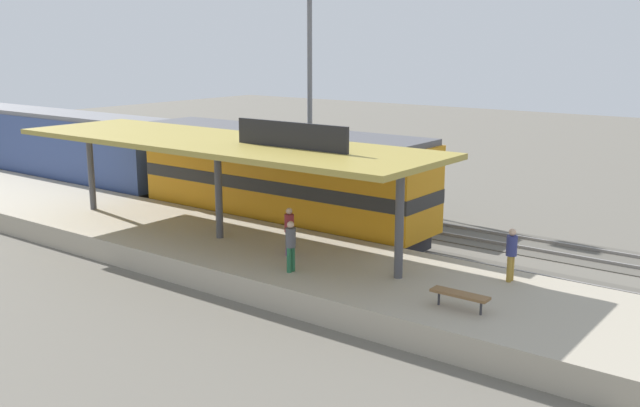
{
  "coord_description": "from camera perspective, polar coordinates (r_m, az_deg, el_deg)",
  "views": [
    {
      "loc": [
        -23.66,
        -19.35,
        8.29
      ],
      "look_at": [
        -1.38,
        -2.4,
        2.0
      ],
      "focal_mm": 40.52,
      "sensor_mm": 36.0,
      "label": 1
    }
  ],
  "objects": [
    {
      "name": "track_far",
      "position": [
        35.23,
        2.78,
        -0.91
      ],
      "size": [
        3.2,
        110.0,
        0.16
      ],
      "color": "#565249",
      "rests_on": "ground"
    },
    {
      "name": "person_boarding",
      "position": [
        23.42,
        14.88,
        -3.72
      ],
      "size": [
        0.34,
        0.34,
        1.71
      ],
      "color": "olive",
      "rests_on": "platform"
    },
    {
      "name": "platform",
      "position": [
        28.27,
        -7.87,
        -3.56
      ],
      "size": [
        6.0,
        44.0,
        0.9
      ],
      "primitive_type": "cube",
      "color": "#A89E89",
      "rests_on": "ground"
    },
    {
      "name": "track_near",
      "position": [
        31.66,
        -1.95,
        -2.46
      ],
      "size": [
        3.2,
        110.0,
        0.16
      ],
      "color": "#565249",
      "rests_on": "ground"
    },
    {
      "name": "station_canopy",
      "position": [
        27.35,
        -7.99,
        4.65
      ],
      "size": [
        5.2,
        18.0,
        4.7
      ],
      "color": "#47474C",
      "rests_on": "platform"
    },
    {
      "name": "person_walking",
      "position": [
        25.43,
        -2.44,
        -2.0
      ],
      "size": [
        0.34,
        0.34,
        1.71
      ],
      "color": "#663375",
      "rests_on": "platform"
    },
    {
      "name": "locomotive",
      "position": [
        31.62,
        -3.1,
        1.93
      ],
      "size": [
        2.93,
        14.43,
        4.44
      ],
      "color": "#28282D",
      "rests_on": "track_near"
    },
    {
      "name": "freight_car",
      "position": [
        36.4,
        -0.7,
        2.67
      ],
      "size": [
        2.8,
        12.0,
        3.54
      ],
      "color": "#28282D",
      "rests_on": "track_far"
    },
    {
      "name": "person_waiting",
      "position": [
        23.57,
        -2.33,
        -3.19
      ],
      "size": [
        0.34,
        0.34,
        1.71
      ],
      "color": "#23603D",
      "rests_on": "platform"
    },
    {
      "name": "light_mast",
      "position": [
        39.96,
        -0.83,
        12.82
      ],
      "size": [
        1.1,
        1.1,
        11.7
      ],
      "color": "slate",
      "rests_on": "ground"
    },
    {
      "name": "passenger_carriage_front",
      "position": [
        45.28,
        -20.8,
        4.26
      ],
      "size": [
        2.9,
        20.0,
        4.24
      ],
      "color": "#28282D",
      "rests_on": "track_near"
    },
    {
      "name": "ground_plane",
      "position": [
        33.19,
        0.23,
        -1.8
      ],
      "size": [
        120.0,
        120.0,
        0.0
      ],
      "primitive_type": "plane",
      "color": "#666056"
    },
    {
      "name": "platform_bench",
      "position": [
        20.79,
        10.98,
        -7.09
      ],
      "size": [
        0.44,
        1.7,
        0.5
      ],
      "color": "#333338",
      "rests_on": "platform"
    }
  ]
}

